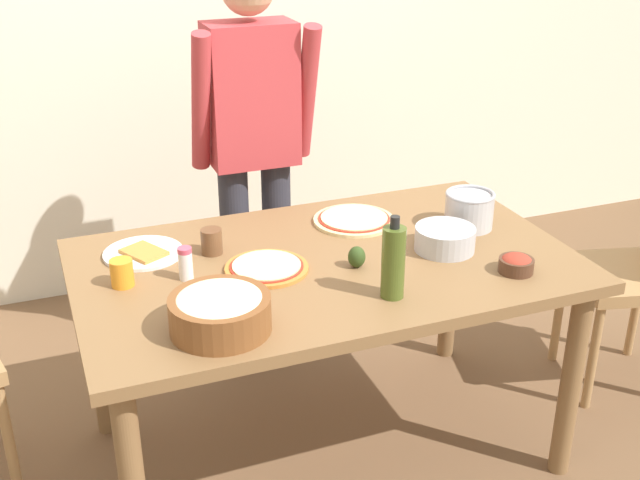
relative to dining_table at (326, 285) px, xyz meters
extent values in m
plane|color=brown|center=(0.00, 0.00, -0.67)|extent=(8.00, 8.00, 0.00)
cube|color=silver|center=(0.00, 1.60, 0.63)|extent=(5.60, 0.10, 2.60)
cube|color=brown|center=(0.00, 0.00, 0.07)|extent=(1.60, 0.96, 0.04)
cylinder|color=brown|center=(0.72, -0.40, -0.31)|extent=(0.07, 0.07, 0.72)
cylinder|color=brown|center=(-0.72, 0.40, -0.31)|extent=(0.07, 0.07, 0.72)
cylinder|color=brown|center=(0.72, 0.40, -0.31)|extent=(0.07, 0.07, 0.72)
cylinder|color=#2D2D38|center=(-0.10, 0.76, -0.24)|extent=(0.12, 0.12, 0.85)
cylinder|color=#2D2D38|center=(0.08, 0.76, -0.24)|extent=(0.12, 0.12, 0.85)
cube|color=#B7383D|center=(-0.01, 0.76, 0.46)|extent=(0.34, 0.20, 0.55)
cylinder|color=#B7383D|center=(-0.22, 0.71, 0.46)|extent=(0.07, 0.21, 0.55)
cylinder|color=#B7383D|center=(0.20, 0.71, 0.46)|extent=(0.07, 0.21, 0.55)
cylinder|color=#A37A4C|center=(-1.05, 0.15, -0.44)|extent=(0.04, 0.04, 0.45)
cube|color=#A37A4C|center=(1.25, -0.02, -0.19)|extent=(0.49, 0.49, 0.05)
cylinder|color=#A37A4C|center=(1.13, 0.19, -0.44)|extent=(0.04, 0.04, 0.45)
cylinder|color=#A37A4C|center=(1.04, -0.14, -0.44)|extent=(0.04, 0.04, 0.45)
cylinder|color=#A37A4C|center=(1.46, 0.11, -0.44)|extent=(0.04, 0.04, 0.45)
cylinder|color=beige|center=(0.21, 0.25, 0.10)|extent=(0.29, 0.29, 0.01)
cylinder|color=#B22D1E|center=(0.21, 0.25, 0.10)|extent=(0.26, 0.26, 0.00)
cylinder|color=beige|center=(0.21, 0.25, 0.11)|extent=(0.24, 0.24, 0.00)
cylinder|color=#C67A33|center=(-0.20, 0.00, 0.10)|extent=(0.27, 0.27, 0.01)
cylinder|color=#B22D1E|center=(-0.20, 0.00, 0.10)|extent=(0.23, 0.23, 0.00)
cylinder|color=beige|center=(-0.20, 0.00, 0.11)|extent=(0.22, 0.22, 0.00)
cylinder|color=white|center=(-0.54, 0.25, 0.10)|extent=(0.26, 0.26, 0.01)
cube|color=#CC8438|center=(-0.54, 0.23, 0.11)|extent=(0.15, 0.17, 0.01)
cylinder|color=brown|center=(-0.43, -0.30, 0.14)|extent=(0.28, 0.28, 0.10)
ellipsoid|color=beige|center=(-0.43, -0.30, 0.18)|extent=(0.25, 0.25, 0.05)
cylinder|color=#B7B7BC|center=(0.40, -0.07, 0.13)|extent=(0.20, 0.20, 0.08)
cylinder|color=#4C2D1E|center=(0.53, -0.29, 0.11)|extent=(0.11, 0.11, 0.04)
ellipsoid|color=#9E3323|center=(0.53, -0.29, 0.13)|extent=(0.10, 0.10, 0.05)
cylinder|color=#47561E|center=(0.09, -0.30, 0.20)|extent=(0.07, 0.07, 0.22)
cylinder|color=black|center=(0.09, -0.30, 0.33)|extent=(0.03, 0.03, 0.04)
cylinder|color=#B7B7BC|center=(0.57, 0.07, 0.15)|extent=(0.17, 0.17, 0.12)
torus|color=#A5A5AD|center=(0.57, 0.07, 0.21)|extent=(0.17, 0.17, 0.01)
cylinder|color=orange|center=(-0.64, 0.06, 0.13)|extent=(0.07, 0.07, 0.08)
cylinder|color=brown|center=(-0.33, 0.18, 0.13)|extent=(0.07, 0.07, 0.08)
cylinder|color=white|center=(-0.45, 0.03, 0.14)|extent=(0.04, 0.04, 0.09)
cylinder|color=#D84C66|center=(-0.45, 0.03, 0.19)|extent=(0.04, 0.04, 0.02)
ellipsoid|color=#2D4219|center=(0.07, -0.08, 0.13)|extent=(0.06, 0.06, 0.07)
camera|label=1|loc=(-0.86, -2.15, 1.22)|focal=44.73mm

